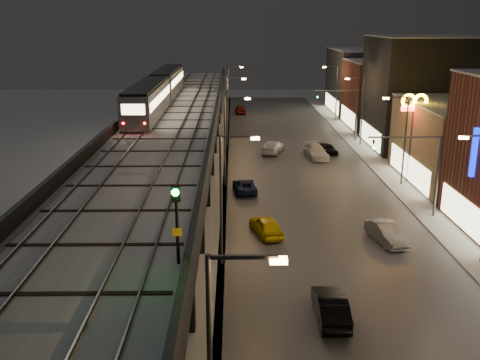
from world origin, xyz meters
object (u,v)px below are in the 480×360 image
object	(u,v)px
rail_signal	(176,210)
car_mid_silver	(245,186)
car_onc_silver	(386,234)
car_taxi	(266,226)
car_onc_white	(316,152)
car_onc_red	(327,149)
subway_train	(159,90)
car_mid_dark	(273,147)
car_near_white	(331,307)
car_far_white	(240,110)

from	to	relation	value
rail_signal	car_mid_silver	xyz separation A→B (m)	(3.31, 29.74, -8.32)
car_onc_silver	car_taxi	bearing A→B (deg)	157.58
car_onc_white	car_onc_red	bearing A→B (deg)	42.28
subway_train	car_taxi	distance (m)	27.63
subway_train	car_onc_red	distance (m)	21.70
subway_train	car_mid_dark	size ratio (longest dim) A/B	6.42
car_near_white	car_far_white	distance (m)	68.79
car_near_white	car_onc_silver	bearing A→B (deg)	-118.85
rail_signal	car_onc_white	bearing A→B (deg)	74.19
car_onc_white	car_onc_red	world-z (taller)	car_onc_white
car_taxi	car_onc_red	size ratio (longest dim) A/B	1.09
subway_train	car_far_white	world-z (taller)	subway_train
car_near_white	car_onc_red	distance (m)	38.77
subway_train	car_far_white	size ratio (longest dim) A/B	7.67
car_far_white	subway_train	bearing A→B (deg)	68.84
rail_signal	car_onc_silver	xyz separation A→B (m)	(13.57, 17.32, -8.20)
car_onc_white	rail_signal	bearing A→B (deg)	-113.29
car_onc_white	car_mid_silver	bearing A→B (deg)	-131.29
car_mid_silver	car_onc_white	size ratio (longest dim) A/B	0.83
car_near_white	car_onc_silver	size ratio (longest dim) A/B	1.05
car_taxi	car_onc_red	distance (m)	27.59
car_far_white	car_onc_white	bearing A→B (deg)	100.86
car_taxi	car_onc_silver	xyz separation A→B (m)	(8.85, -1.62, -0.00)
car_near_white	car_far_white	bearing A→B (deg)	-85.88
car_onc_red	car_near_white	bearing A→B (deg)	-114.63
car_taxi	car_far_white	size ratio (longest dim) A/B	0.99
car_mid_silver	car_mid_dark	xyz separation A→B (m)	(3.86, 15.88, 0.14)
car_taxi	car_onc_red	xyz separation A→B (m)	(9.14, 26.03, -0.06)
car_mid_silver	car_onc_white	distance (m)	15.93
car_far_white	car_onc_silver	size ratio (longest dim) A/B	0.99
car_far_white	car_onc_white	size ratio (longest dim) A/B	0.82
car_near_white	car_onc_white	bearing A→B (deg)	-96.51
car_near_white	car_mid_dark	world-z (taller)	car_near_white
car_onc_silver	car_onc_white	world-z (taller)	car_onc_white
car_mid_silver	car_near_white	bearing A→B (deg)	94.41
car_taxi	car_onc_silver	bearing A→B (deg)	154.66
rail_signal	car_taxi	distance (m)	21.17
car_taxi	car_mid_silver	world-z (taller)	car_taxi
rail_signal	car_onc_white	size ratio (longest dim) A/B	0.61
rail_signal	car_near_white	xyz separation A→B (m)	(7.54, 6.71, -8.17)
rail_signal	car_taxi	size ratio (longest dim) A/B	0.76
car_onc_silver	car_near_white	bearing A→B (deg)	-131.67
car_onc_silver	car_onc_red	distance (m)	27.65
rail_signal	car_far_white	bearing A→B (deg)	87.33
car_onc_silver	car_mid_dark	bearing A→B (deg)	90.69
car_far_white	car_onc_silver	world-z (taller)	car_far_white
rail_signal	car_onc_red	bearing A→B (deg)	72.88
car_taxi	car_mid_silver	xyz separation A→B (m)	(-1.41, 10.80, -0.12)
car_mid_dark	car_onc_white	bearing A→B (deg)	169.55
car_mid_dark	car_onc_red	bearing A→B (deg)	-168.14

